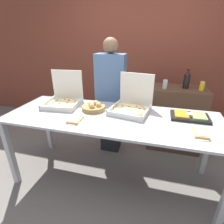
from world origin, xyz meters
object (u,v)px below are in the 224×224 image
object	(u,v)px
paper_plate_front_left	(201,134)
soda_can_silver	(165,84)
soda_can_colored	(202,86)
pizza_box_far_right	(64,99)
bread_basket	(94,107)
pizza_box_near_right	(131,105)
person_guest_plaid	(111,97)
paper_plate_front_center	(75,120)
veggie_tray	(190,116)
soda_bottle	(187,80)

from	to	relation	value
paper_plate_front_left	soda_can_silver	size ratio (longest dim) A/B	1.76
soda_can_silver	soda_can_colored	distance (m)	0.49
pizza_box_far_right	bread_basket	distance (m)	0.44
pizza_box_near_right	paper_plate_front_left	size ratio (longest dim) A/B	2.23
paper_plate_front_left	person_guest_plaid	world-z (taller)	person_guest_plaid
pizza_box_near_right	paper_plate_front_center	distance (m)	0.67
paper_plate_front_center	soda_can_silver	world-z (taller)	soda_can_silver
person_guest_plaid	bread_basket	bearing A→B (deg)	81.89
veggie_tray	soda_bottle	distance (m)	0.83
veggie_tray	pizza_box_far_right	bearing A→B (deg)	178.86
pizza_box_far_right	bread_basket	bearing A→B (deg)	-15.95
bread_basket	soda_can_colored	xyz separation A→B (m)	(1.29, 0.79, 0.14)
pizza_box_far_right	soda_can_colored	distance (m)	1.86
pizza_box_near_right	person_guest_plaid	size ratio (longest dim) A/B	0.29
paper_plate_front_center	soda_bottle	bearing A→B (deg)	45.16
pizza_box_far_right	veggie_tray	size ratio (longest dim) A/B	1.19
pizza_box_near_right	bread_basket	size ratio (longest dim) A/B	1.79
paper_plate_front_center	bread_basket	bearing A→B (deg)	76.49
soda_can_colored	soda_can_silver	bearing A→B (deg)	-177.47
paper_plate_front_center	veggie_tray	distance (m)	1.20
paper_plate_front_left	soda_can_silver	world-z (taller)	soda_can_silver
paper_plate_front_center	soda_can_colored	xyz separation A→B (m)	(1.37, 1.11, 0.16)
bread_basket	soda_bottle	world-z (taller)	soda_bottle
soda_bottle	soda_can_colored	world-z (taller)	soda_bottle
pizza_box_far_right	soda_can_colored	bearing A→B (deg)	16.71
soda_can_colored	paper_plate_front_left	bearing A→B (deg)	-99.41
veggie_tray	soda_can_colored	bearing A→B (deg)	72.94
veggie_tray	bread_basket	distance (m)	1.06
pizza_box_far_right	paper_plate_front_left	xyz separation A→B (m)	(1.54, -0.37, -0.06)
soda_bottle	pizza_box_far_right	bearing A→B (deg)	-153.19
pizza_box_far_right	paper_plate_front_center	bearing A→B (deg)	-54.85
bread_basket	soda_can_silver	distance (m)	1.12
pizza_box_far_right	paper_plate_front_center	size ratio (longest dim) A/B	2.22
veggie_tray	soda_bottle	bearing A→B (deg)	88.09
soda_can_silver	paper_plate_front_center	bearing A→B (deg)	-128.88
paper_plate_front_left	person_guest_plaid	bearing A→B (deg)	142.71
pizza_box_near_right	bread_basket	world-z (taller)	pizza_box_near_right
paper_plate_front_center	person_guest_plaid	world-z (taller)	person_guest_plaid
pizza_box_near_right	pizza_box_far_right	world-z (taller)	pizza_box_near_right
paper_plate_front_center	bread_basket	distance (m)	0.34
pizza_box_far_right	person_guest_plaid	xyz separation A→B (m)	(0.50, 0.42, -0.08)
veggie_tray	soda_can_silver	xyz separation A→B (m)	(-0.26, 0.71, 0.15)
soda_bottle	soda_can_silver	xyz separation A→B (m)	(-0.29, -0.08, -0.06)
pizza_box_near_right	paper_plate_front_center	size ratio (longest dim) A/B	2.36
soda_can_silver	soda_bottle	bearing A→B (deg)	16.06
paper_plate_front_left	soda_can_colored	distance (m)	1.10
person_guest_plaid	paper_plate_front_left	bearing A→B (deg)	142.71
bread_basket	soda_can_silver	xyz separation A→B (m)	(0.80, 0.76, 0.14)
pizza_box_near_right	soda_can_silver	world-z (taller)	pizza_box_near_right
veggie_tray	soda_bottle	world-z (taller)	soda_bottle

